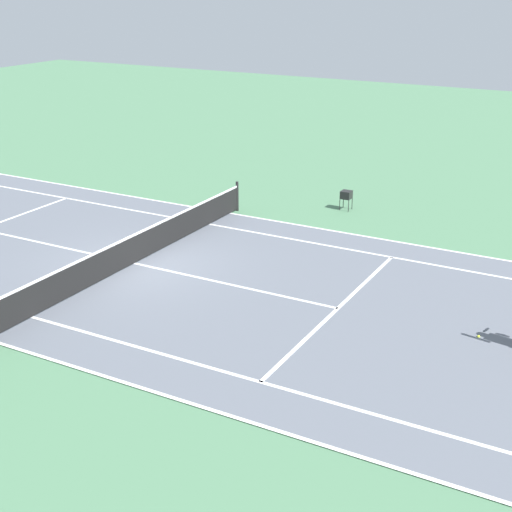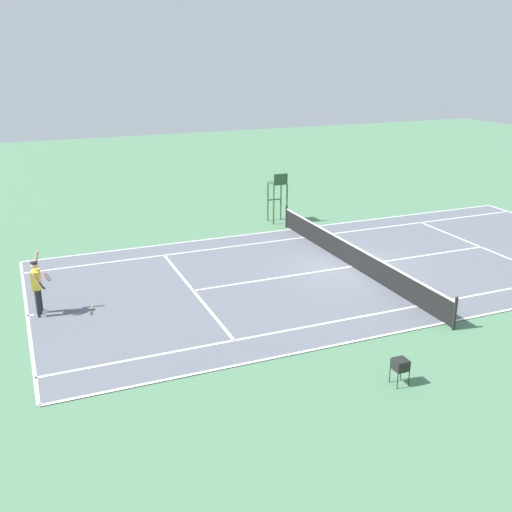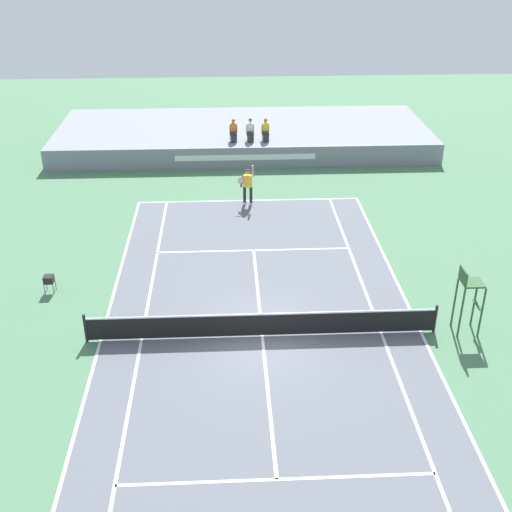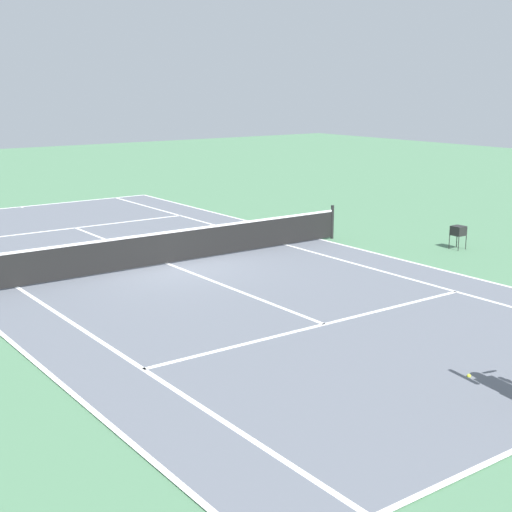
# 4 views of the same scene
# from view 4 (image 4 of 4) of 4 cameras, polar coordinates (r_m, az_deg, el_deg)

# --- Properties ---
(ground_plane) EXTENTS (80.00, 80.00, 0.00)m
(ground_plane) POSITION_cam_4_polar(r_m,az_deg,el_deg) (20.13, -6.80, -0.68)
(ground_plane) COLOR #4C7A56
(court) EXTENTS (11.08, 23.88, 0.03)m
(court) POSITION_cam_4_polar(r_m,az_deg,el_deg) (20.13, -6.80, -0.65)
(court) COLOR slate
(court) RESTS_ON ground
(net) EXTENTS (11.98, 0.10, 1.07)m
(net) POSITION_cam_4_polar(r_m,az_deg,el_deg) (20.02, -6.84, 0.77)
(net) COLOR black
(net) RESTS_ON ground
(tennis_ball) EXTENTS (0.07, 0.07, 0.07)m
(tennis_ball) POSITION_cam_4_polar(r_m,az_deg,el_deg) (12.93, 16.16, -8.91)
(tennis_ball) COLOR #D1E533
(tennis_ball) RESTS_ON ground
(ball_hopper) EXTENTS (0.36, 0.36, 0.70)m
(ball_hopper) POSITION_cam_4_polar(r_m,az_deg,el_deg) (22.58, 15.40, 1.93)
(ball_hopper) COLOR black
(ball_hopper) RESTS_ON ground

